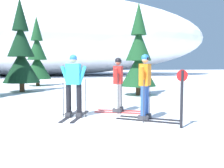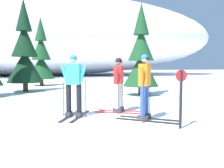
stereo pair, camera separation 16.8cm
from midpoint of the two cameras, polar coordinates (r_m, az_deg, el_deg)
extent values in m
plane|color=white|center=(6.76, -4.83, -8.44)|extent=(120.00, 120.00, 0.00)
cube|color=black|center=(7.01, 8.01, -7.87)|extent=(1.47, 1.07, 0.03)
cube|color=black|center=(6.70, 7.33, -8.45)|extent=(1.47, 1.07, 0.03)
cube|color=#38383D|center=(7.02, 7.22, -7.22)|extent=(0.31, 0.28, 0.12)
cube|color=#38383D|center=(6.70, 6.51, -7.77)|extent=(0.31, 0.28, 0.12)
cylinder|color=#2D519E|center=(6.94, 7.25, -3.52)|extent=(0.15, 0.15, 0.80)
cylinder|color=#2D519E|center=(6.62, 6.54, -3.89)|extent=(0.15, 0.15, 0.80)
cube|color=orange|center=(6.72, 6.96, 2.16)|extent=(0.44, 0.48, 0.59)
cylinder|color=orange|center=(6.97, 7.50, 1.81)|extent=(0.24, 0.28, 0.58)
cylinder|color=orange|center=(6.47, 6.38, 1.61)|extent=(0.24, 0.28, 0.58)
sphere|color=beige|center=(6.71, 7.00, 5.73)|extent=(0.19, 0.19, 0.19)
sphere|color=#2366B2|center=(6.72, 7.00, 5.99)|extent=(0.21, 0.21, 0.21)
cube|color=black|center=(6.69, 7.67, 5.82)|extent=(0.12, 0.14, 0.07)
cylinder|color=#2D2D33|center=(7.10, 8.09, -3.20)|extent=(0.02, 0.02, 1.13)
cylinder|color=#2D2D33|center=(7.18, 8.05, -7.20)|extent=(0.07, 0.07, 0.01)
cylinder|color=#2D2D33|center=(6.43, 6.63, -3.99)|extent=(0.02, 0.02, 1.13)
cylinder|color=#2D2D33|center=(6.52, 6.59, -8.39)|extent=(0.07, 0.07, 0.01)
cube|color=black|center=(7.37, -10.37, -7.29)|extent=(0.71, 1.60, 0.03)
cube|color=black|center=(7.28, -8.04, -7.41)|extent=(0.71, 1.60, 0.03)
cube|color=#38383D|center=(7.26, -10.63, -6.86)|extent=(0.23, 0.31, 0.12)
cube|color=#38383D|center=(7.17, -8.27, -6.98)|extent=(0.23, 0.31, 0.12)
cylinder|color=black|center=(7.19, -10.68, -3.27)|extent=(0.15, 0.15, 0.80)
cylinder|color=black|center=(7.10, -8.31, -3.34)|extent=(0.15, 0.15, 0.80)
cube|color=#33B7D6|center=(7.08, -9.58, 2.28)|extent=(0.45, 0.37, 0.59)
cylinder|color=#33B7D6|center=(7.16, -11.44, 1.86)|extent=(0.29, 0.19, 0.58)
cylinder|color=#33B7D6|center=(7.01, -7.66, 1.86)|extent=(0.29, 0.19, 0.58)
sphere|color=tan|center=(7.08, -9.62, 5.68)|extent=(0.19, 0.19, 0.19)
sphere|color=#2366B2|center=(7.08, -9.63, 5.92)|extent=(0.21, 0.21, 0.21)
cube|color=black|center=(7.16, -9.43, 5.75)|extent=(0.15, 0.09, 0.07)
cylinder|color=#2D2D33|center=(7.30, -11.88, -3.09)|extent=(0.02, 0.02, 1.12)
cylinder|color=#2D2D33|center=(7.38, -11.81, -6.93)|extent=(0.07, 0.07, 0.01)
cylinder|color=#2D2D33|center=(7.11, -6.78, -3.23)|extent=(0.02, 0.02, 1.12)
cylinder|color=#2D2D33|center=(7.19, -6.74, -7.18)|extent=(0.07, 0.07, 0.01)
cube|color=red|center=(8.07, 1.74, -6.19)|extent=(1.53, 0.78, 0.03)
cube|color=red|center=(7.73, 1.30, -6.67)|extent=(1.53, 0.78, 0.03)
cube|color=#38383D|center=(8.07, 1.04, -5.65)|extent=(0.31, 0.24, 0.12)
cube|color=#38383D|center=(7.73, 0.57, -6.10)|extent=(0.31, 0.24, 0.12)
cylinder|color=silver|center=(8.01, 1.04, -2.54)|extent=(0.15, 0.15, 0.76)
cylinder|color=silver|center=(7.66, 0.57, -2.86)|extent=(0.15, 0.15, 0.76)
cube|color=red|center=(7.78, 0.82, 2.15)|extent=(0.40, 0.50, 0.56)
cylinder|color=red|center=(8.05, 1.17, 1.78)|extent=(0.21, 0.29, 0.58)
cylinder|color=red|center=(7.52, 0.44, 1.59)|extent=(0.21, 0.29, 0.58)
sphere|color=#A37556|center=(7.78, 0.82, 5.14)|extent=(0.19, 0.19, 0.19)
sphere|color=black|center=(7.78, 0.82, 5.36)|extent=(0.21, 0.21, 0.21)
cube|color=black|center=(7.76, 1.41, 5.22)|extent=(0.10, 0.15, 0.07)
cylinder|color=#2D2D33|center=(8.17, 1.69, -1.75)|extent=(0.02, 0.02, 1.25)
cylinder|color=#2D2D33|center=(8.25, 1.68, -5.64)|extent=(0.07, 0.07, 0.01)
cylinder|color=#2D2D33|center=(7.46, 0.76, -2.34)|extent=(0.02, 0.02, 1.25)
cylinder|color=#2D2D33|center=(7.55, 0.76, -6.59)|extent=(0.07, 0.07, 0.01)
cylinder|color=#47301E|center=(14.72, -20.44, -0.32)|extent=(0.28, 0.28, 0.70)
cone|color=black|center=(14.67, -20.55, 3.84)|extent=(2.00, 2.00, 1.79)
cone|color=black|center=(14.73, -20.71, 9.44)|extent=(1.44, 1.44, 1.79)
cone|color=black|center=(14.93, -20.87, 14.93)|extent=(0.88, 0.88, 1.79)
cylinder|color=#47301E|center=(18.55, -17.07, 0.65)|extent=(0.27, 0.27, 0.67)
cone|color=#194723|center=(18.51, -17.14, 3.79)|extent=(1.91, 1.91, 1.71)
cone|color=#194723|center=(18.55, -17.24, 8.02)|extent=(1.37, 1.37, 1.71)
cone|color=#194723|center=(18.69, -17.34, 12.21)|extent=(0.84, 0.84, 1.71)
cylinder|color=#47301E|center=(12.31, 5.70, -1.15)|extent=(0.25, 0.25, 0.61)
cone|color=#194723|center=(12.25, 5.73, 3.21)|extent=(1.75, 1.75, 1.57)
cone|color=#194723|center=(12.29, 5.78, 9.07)|extent=(1.26, 1.26, 1.57)
cone|color=#194723|center=(12.45, 5.82, 14.85)|extent=(0.77, 0.77, 1.57)
ellipsoid|color=white|center=(36.64, -17.90, 10.71)|extent=(51.67, 21.02, 11.24)
cylinder|color=black|center=(6.04, 15.07, -3.49)|extent=(0.07, 0.07, 1.38)
cylinder|color=red|center=(5.99, 15.18, 1.90)|extent=(0.28, 0.02, 0.28)
camera|label=1|loc=(0.08, -90.67, -0.05)|focal=39.48mm
camera|label=2|loc=(0.08, 89.33, 0.05)|focal=39.48mm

